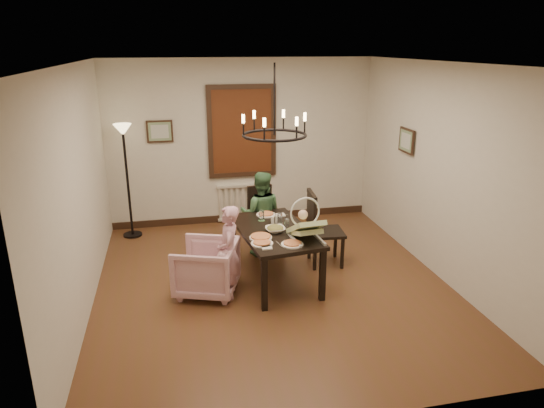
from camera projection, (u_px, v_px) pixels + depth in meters
name	position (u px, v px, depth m)	size (l,w,h in m)	color
room_shell	(267.00, 174.00, 6.27)	(4.51, 5.00, 2.81)	brown
dining_table	(274.00, 235.00, 6.31)	(1.05, 1.63, 0.72)	black
chair_far	(264.00, 216.00, 7.53)	(0.40, 0.40, 0.91)	black
chair_right	(326.00, 228.00, 6.81)	(0.48, 0.48, 1.09)	black
armchair	(206.00, 268.00, 6.07)	(0.73, 0.75, 0.68)	beige
elderly_woman	(229.00, 260.00, 5.93)	(0.36, 0.23, 0.98)	#CA8EA1
seated_man	(261.00, 221.00, 7.14)	(0.51, 0.40, 1.05)	#416E44
baby_bouncer	(306.00, 225.00, 5.90)	(0.40, 0.56, 0.36)	#C0D593
salad_bowl	(275.00, 229.00, 6.18)	(0.30, 0.30, 0.07)	white
pizza_platter	(261.00, 237.00, 5.98)	(0.28, 0.28, 0.04)	tan
drinking_glass	(287.00, 224.00, 6.27)	(0.06, 0.06, 0.13)	silver
window_blinds	(242.00, 132.00, 8.15)	(1.00, 0.03, 1.40)	#5A2F12
radiator	(243.00, 202.00, 8.56)	(0.92, 0.12, 0.62)	silver
picture_back	(160.00, 131.00, 7.87)	(0.42, 0.03, 0.36)	black
picture_right	(407.00, 141.00, 7.13)	(0.42, 0.03, 0.36)	black
floor_lamp	(128.00, 183.00, 7.70)	(0.30, 0.30, 1.80)	black
chandelier	(274.00, 135.00, 5.89)	(0.80, 0.80, 0.04)	black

